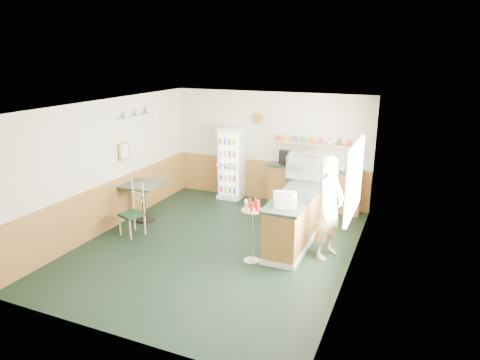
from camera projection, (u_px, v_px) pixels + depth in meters
The scene contains 13 objects.
ground at pixel (217, 245), 8.30m from camera, with size 6.00×6.00×0.00m, color black.
room_envelope at pixel (222, 160), 8.59m from camera, with size 5.04×6.02×2.72m.
service_counter at pixel (300, 215), 8.61m from camera, with size 0.68×3.01×1.01m.
back_counter at pixel (313, 186), 10.17m from camera, with size 2.24×0.42×1.69m.
drinks_fridge at pixel (231, 163), 10.80m from camera, with size 0.60×0.52×1.81m.
display_case at pixel (310, 168), 8.95m from camera, with size 0.94×0.49×0.53m.
cash_register at pixel (286, 200), 7.50m from camera, with size 0.37×0.39×0.22m, color #EFE4C6.
shopkeeper at pixel (329, 208), 7.61m from camera, with size 0.63×0.45×1.89m, color tan.
condiment_stand at pixel (252, 222), 7.46m from camera, with size 0.37×0.37×1.15m.
newspaper_rack at pixel (283, 211), 8.71m from camera, with size 0.09×0.48×0.55m.
cafe_table at pixel (143, 195), 9.37m from camera, with size 0.81×0.81×0.85m.
cafe_chair at pixel (134, 207), 8.71m from camera, with size 0.52×0.52×1.11m.
dog_doorstop at pixel (268, 227), 8.90m from camera, with size 0.19×0.25×0.23m.
Camera 1 is at (3.39, -6.80, 3.61)m, focal length 32.00 mm.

